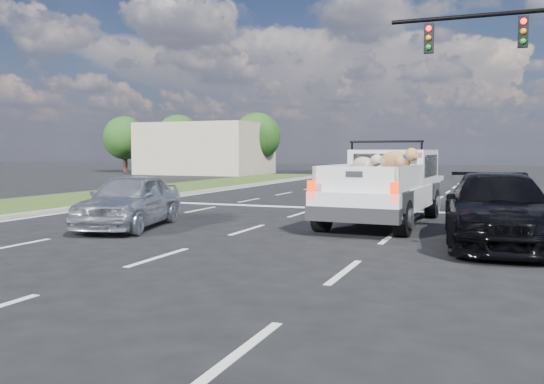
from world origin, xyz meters
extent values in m
plane|color=black|center=(0.00, 0.00, 0.00)|extent=(160.00, 160.00, 0.00)
cube|color=silver|center=(-5.25, 6.00, 0.01)|extent=(0.12, 60.00, 0.01)
cube|color=silver|center=(-1.75, 6.00, 0.01)|extent=(0.12, 60.00, 0.01)
cube|color=silver|center=(1.75, 6.00, 0.01)|extent=(0.12, 60.00, 0.01)
cube|color=silver|center=(-8.80, 6.00, 0.01)|extent=(0.15, 60.00, 0.01)
cube|color=silver|center=(0.00, 10.00, 0.01)|extent=(17.00, 0.45, 0.01)
cube|color=#284615|center=(-11.50, 6.00, 0.05)|extent=(5.00, 60.00, 0.10)
cube|color=#9E9A91|center=(-9.05, 6.00, 0.07)|extent=(0.15, 60.00, 0.14)
cylinder|color=black|center=(5.10, 10.50, 6.20)|extent=(9.00, 0.14, 0.14)
cube|color=black|center=(4.60, 10.50, 5.60)|extent=(0.30, 0.18, 0.95)
sphere|color=#FF070B|center=(4.60, 10.39, 5.90)|extent=(0.18, 0.18, 0.18)
cube|color=black|center=(1.80, 10.50, 5.60)|extent=(0.30, 0.18, 0.95)
sphere|color=#FF070B|center=(1.80, 10.39, 5.90)|extent=(0.18, 0.18, 0.18)
cube|color=#BCAA8F|center=(-20.00, 36.00, 2.20)|extent=(10.00, 8.00, 4.40)
cylinder|color=#332114|center=(-30.00, 38.00, 1.08)|extent=(0.44, 0.44, 2.16)
sphere|color=#143C10|center=(-30.00, 38.00, 3.30)|extent=(4.20, 4.20, 4.20)
cylinder|color=#332114|center=(-24.00, 38.00, 1.08)|extent=(0.44, 0.44, 2.16)
sphere|color=#143C10|center=(-24.00, 38.00, 3.30)|extent=(4.20, 4.20, 4.20)
cylinder|color=#332114|center=(-16.00, 38.00, 1.08)|extent=(0.44, 0.44, 2.16)
sphere|color=#143C10|center=(-16.00, 38.00, 3.30)|extent=(4.20, 4.20, 4.20)
cylinder|color=black|center=(0.07, 4.36, 0.43)|extent=(0.35, 0.87, 0.85)
cylinder|color=black|center=(2.01, 4.27, 0.43)|extent=(0.35, 0.87, 0.85)
cylinder|color=black|center=(0.27, 8.50, 0.43)|extent=(0.35, 0.87, 0.85)
cylinder|color=black|center=(2.21, 8.40, 0.43)|extent=(0.35, 0.87, 0.85)
cube|color=silver|center=(1.14, 6.44, 0.74)|extent=(2.41, 6.03, 0.58)
cube|color=silver|center=(1.21, 7.84, 1.51)|extent=(2.18, 2.67, 0.96)
cube|color=black|center=(1.15, 6.57, 1.55)|extent=(1.74, 0.12, 0.69)
cylinder|color=black|center=(1.16, 6.72, 2.22)|extent=(2.02, 0.15, 0.06)
cube|color=black|center=(1.08, 5.12, 1.00)|extent=(2.13, 2.95, 0.07)
cube|color=silver|center=(0.13, 5.17, 1.32)|extent=(0.23, 2.86, 0.58)
cube|color=silver|center=(2.03, 5.08, 1.32)|extent=(0.23, 2.86, 0.58)
cube|color=silver|center=(1.01, 3.74, 1.32)|extent=(2.00, 0.19, 0.58)
cube|color=red|center=(0.05, 3.55, 1.06)|extent=(0.18, 0.08, 0.45)
cube|color=red|center=(1.95, 3.46, 1.06)|extent=(0.18, 0.08, 0.45)
cube|color=black|center=(1.01, 3.59, 0.54)|extent=(2.16, 0.44, 0.34)
imported|color=silver|center=(-4.72, 3.30, 0.70)|extent=(2.51, 4.37, 1.40)
imported|color=black|center=(4.02, 3.87, 0.75)|extent=(2.57, 5.31, 1.49)
camera|label=1|loc=(4.04, -8.95, 1.94)|focal=38.00mm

